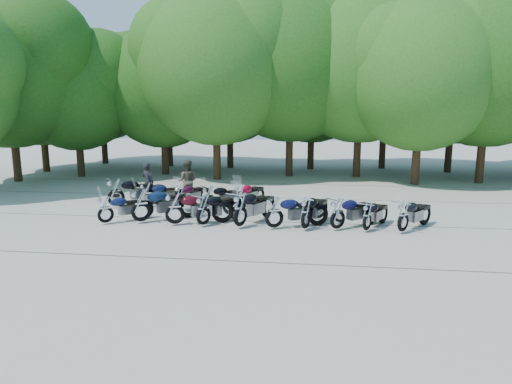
# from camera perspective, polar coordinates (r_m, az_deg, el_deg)

# --- Properties ---
(ground) EXTENTS (90.00, 90.00, 0.00)m
(ground) POSITION_cam_1_polar(r_m,az_deg,el_deg) (15.46, -0.72, -5.02)
(ground) COLOR #A8A197
(ground) RESTS_ON ground
(tree_0) EXTENTS (7.50, 7.50, 9.21)m
(tree_0) POSITION_cam_1_polar(r_m,az_deg,el_deg) (32.83, -25.43, 11.81)
(tree_0) COLOR #3A2614
(tree_0) RESTS_ON ground
(tree_1) EXTENTS (6.97, 6.97, 8.55)m
(tree_1) POSITION_cam_1_polar(r_m,az_deg,el_deg) (29.60, -21.60, 11.58)
(tree_1) COLOR #3A2614
(tree_1) RESTS_ON ground
(tree_2) EXTENTS (7.31, 7.31, 8.97)m
(tree_2) POSITION_cam_1_polar(r_m,az_deg,el_deg) (29.16, -11.60, 12.60)
(tree_2) COLOR #3A2614
(tree_2) RESTS_ON ground
(tree_3) EXTENTS (8.70, 8.70, 10.67)m
(tree_3) POSITION_cam_1_polar(r_m,az_deg,el_deg) (26.69, -5.08, 15.16)
(tree_3) COLOR #3A2614
(tree_3) RESTS_ON ground
(tree_4) EXTENTS (9.13, 9.13, 11.20)m
(tree_4) POSITION_cam_1_polar(r_m,az_deg,el_deg) (27.99, 4.33, 15.60)
(tree_4) COLOR #3A2614
(tree_4) RESTS_ON ground
(tree_5) EXTENTS (9.04, 9.04, 11.10)m
(tree_5) POSITION_cam_1_polar(r_m,az_deg,el_deg) (28.16, 12.95, 15.21)
(tree_5) COLOR #3A2614
(tree_5) RESTS_ON ground
(tree_6) EXTENTS (8.00, 8.00, 9.82)m
(tree_6) POSITION_cam_1_polar(r_m,az_deg,el_deg) (26.18, 19.98, 13.56)
(tree_6) COLOR #3A2614
(tree_6) RESTS_ON ground
(tree_7) EXTENTS (8.79, 8.79, 10.79)m
(tree_7) POSITION_cam_1_polar(r_m,az_deg,el_deg) (28.12, 27.12, 13.98)
(tree_7) COLOR #3A2614
(tree_7) RESTS_ON ground
(tree_9) EXTENTS (7.59, 7.59, 9.32)m
(tree_9) POSITION_cam_1_polar(r_m,az_deg,el_deg) (35.95, -18.81, 12.16)
(tree_9) COLOR #3A2614
(tree_9) RESTS_ON ground
(tree_10) EXTENTS (7.78, 7.78, 9.55)m
(tree_10) POSITION_cam_1_polar(r_m,az_deg,el_deg) (33.41, -11.00, 12.92)
(tree_10) COLOR #3A2614
(tree_10) RESTS_ON ground
(tree_11) EXTENTS (7.56, 7.56, 9.28)m
(tree_11) POSITION_cam_1_polar(r_m,az_deg,el_deg) (31.75, -3.33, 12.94)
(tree_11) COLOR #3A2614
(tree_11) RESTS_ON ground
(tree_12) EXTENTS (7.88, 7.88, 9.67)m
(tree_12) POSITION_cam_1_polar(r_m,az_deg,el_deg) (31.25, 7.04, 13.34)
(tree_12) COLOR #3A2614
(tree_12) RESTS_ON ground
(tree_13) EXTENTS (8.31, 8.31, 10.20)m
(tree_13) POSITION_cam_1_polar(r_m,az_deg,el_deg) (32.59, 15.94, 13.45)
(tree_13) COLOR #3A2614
(tree_13) RESTS_ON ground
(tree_14) EXTENTS (8.02, 8.02, 9.84)m
(tree_14) POSITION_cam_1_polar(r_m,az_deg,el_deg) (32.04, 23.53, 12.68)
(tree_14) COLOR #3A2614
(tree_14) RESTS_ON ground
(tree_17) EXTENTS (8.31, 8.31, 10.20)m
(tree_17) POSITION_cam_1_polar(r_m,az_deg,el_deg) (29.15, -28.58, 13.01)
(tree_17) COLOR #3A2614
(tree_17) RESTS_ON ground
(motorcycle_0) EXTENTS (1.93, 1.88, 1.17)m
(motorcycle_0) POSITION_cam_1_polar(r_m,az_deg,el_deg) (17.20, -18.31, -1.96)
(motorcycle_0) COLOR #0E173E
(motorcycle_0) RESTS_ON ground
(motorcycle_1) EXTENTS (2.51, 2.12, 1.43)m
(motorcycle_1) POSITION_cam_1_polar(r_m,az_deg,el_deg) (16.96, -14.20, -1.46)
(motorcycle_1) COLOR #0D1D3A
(motorcycle_1) RESTS_ON ground
(motorcycle_2) EXTENTS (2.49, 1.59, 1.35)m
(motorcycle_2) POSITION_cam_1_polar(r_m,az_deg,el_deg) (16.36, -10.12, -1.87)
(motorcycle_2) COLOR #370710
(motorcycle_2) RESTS_ON ground
(motorcycle_3) EXTENTS (1.82, 2.26, 1.28)m
(motorcycle_3) POSITION_cam_1_polar(r_m,az_deg,el_deg) (16.13, -6.59, -2.09)
(motorcycle_3) COLOR black
(motorcycle_3) RESTS_ON ground
(motorcycle_4) EXTENTS (1.81, 2.59, 1.42)m
(motorcycle_4) POSITION_cam_1_polar(r_m,az_deg,el_deg) (15.80, -1.98, -2.03)
(motorcycle_4) COLOR black
(motorcycle_4) RESTS_ON ground
(motorcycle_5) EXTENTS (2.39, 1.64, 1.31)m
(motorcycle_5) POSITION_cam_1_polar(r_m,az_deg,el_deg) (15.63, 2.32, -2.38)
(motorcycle_5) COLOR #0B1033
(motorcycle_5) RESTS_ON ground
(motorcycle_6) EXTENTS (1.48, 2.42, 1.31)m
(motorcycle_6) POSITION_cam_1_polar(r_m,az_deg,el_deg) (15.61, 6.25, -2.45)
(motorcycle_6) COLOR black
(motorcycle_6) RESTS_ON ground
(motorcycle_7) EXTENTS (2.17, 1.99, 1.28)m
(motorcycle_7) POSITION_cam_1_polar(r_m,az_deg,el_deg) (15.74, 10.19, -2.50)
(motorcycle_7) COLOR black
(motorcycle_7) RESTS_ON ground
(motorcycle_8) EXTENTS (1.52, 2.08, 1.15)m
(motorcycle_8) POSITION_cam_1_polar(r_m,az_deg,el_deg) (15.79, 13.75, -2.85)
(motorcycle_8) COLOR black
(motorcycle_8) RESTS_ON ground
(motorcycle_9) EXTENTS (1.88, 2.14, 1.24)m
(motorcycle_9) POSITION_cam_1_polar(r_m,az_deg,el_deg) (15.92, 17.95, -2.77)
(motorcycle_9) COLOR black
(motorcycle_9) RESTS_ON ground
(motorcycle_10) EXTENTS (2.45, 2.10, 1.41)m
(motorcycle_10) POSITION_cam_1_polar(r_m,az_deg,el_deg) (19.88, -17.12, 0.09)
(motorcycle_10) COLOR black
(motorcycle_10) RESTS_ON ground
(motorcycle_11) EXTENTS (2.20, 1.52, 1.20)m
(motorcycle_11) POSITION_cam_1_polar(r_m,az_deg,el_deg) (19.61, -13.47, -0.17)
(motorcycle_11) COLOR #0B1533
(motorcycle_11) RESTS_ON ground
(motorcycle_12) EXTENTS (1.50, 2.14, 1.17)m
(motorcycle_12) POSITION_cam_1_polar(r_m,az_deg,el_deg) (18.98, -9.43, -0.42)
(motorcycle_12) COLOR #37071D
(motorcycle_12) RESTS_ON ground
(motorcycle_13) EXTENTS (2.03, 1.67, 1.15)m
(motorcycle_13) POSITION_cam_1_polar(r_m,az_deg,el_deg) (18.65, -5.88, -0.55)
(motorcycle_13) COLOR black
(motorcycle_13) RESTS_ON ground
(motorcycle_14) EXTENTS (1.48, 2.32, 1.26)m
(motorcycle_14) POSITION_cam_1_polar(r_m,az_deg,el_deg) (18.44, -2.04, -0.47)
(motorcycle_14) COLOR #A00523
(motorcycle_14) RESTS_ON ground
(rider_0) EXTENTS (0.74, 0.63, 1.72)m
(rider_0) POSITION_cam_1_polar(r_m,az_deg,el_deg) (20.99, -13.36, 1.24)
(rider_0) COLOR black
(rider_0) RESTS_ON ground
(rider_1) EXTENTS (0.97, 0.79, 1.87)m
(rider_1) POSITION_cam_1_polar(r_m,az_deg,el_deg) (20.47, -8.60, 1.38)
(rider_1) COLOR brown
(rider_1) RESTS_ON ground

